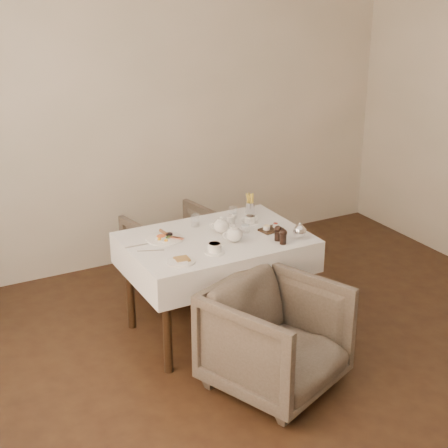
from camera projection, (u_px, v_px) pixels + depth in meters
table at (216, 252)px, 4.93m from camera, size 1.28×0.88×0.75m
armchair_near at (276, 338)px, 4.37m from camera, size 0.99×1.00×0.71m
armchair_far at (177, 252)px, 5.71m from camera, size 0.82×0.83×0.65m
breakfast_plate at (165, 238)px, 4.85m from camera, size 0.26×0.26×0.03m
side_plate at (180, 262)px, 4.48m from camera, size 0.20×0.19×0.02m
teapot_centre at (221, 225)px, 4.94m from camera, size 0.19×0.16×0.13m
teapot_front at (234, 233)px, 4.78m from camera, size 0.17×0.13×0.13m
creamer at (230, 221)px, 5.08m from camera, size 0.08×0.08×0.07m
teacup_near at (215, 248)px, 4.62m from camera, size 0.14×0.14×0.07m
teacup_far at (250, 220)px, 5.13m from camera, size 0.12×0.12×0.06m
glass_left at (195, 220)px, 5.07m from camera, size 0.07×0.07×0.09m
glass_mid at (245, 226)px, 4.96m from camera, size 0.07×0.07×0.09m
glass_right at (233, 213)px, 5.22m from camera, size 0.07×0.07×0.09m
condiment_board at (271, 229)px, 5.00m from camera, size 0.18×0.14×0.04m
pepper_mill_left at (283, 236)px, 4.75m from camera, size 0.07×0.07×0.11m
pepper_mill_right at (278, 233)px, 4.81m from camera, size 0.06×0.06×0.11m
silver_pot at (300, 230)px, 4.85m from camera, size 0.13×0.12×0.12m
fries_cup at (250, 204)px, 5.32m from camera, size 0.07×0.07×0.16m
cutlery_fork at (139, 245)px, 4.74m from camera, size 0.21×0.02×0.00m
cutlery_knife at (151, 251)px, 4.66m from camera, size 0.18×0.08×0.00m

